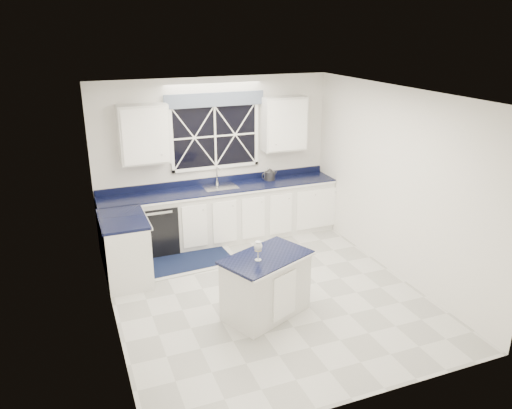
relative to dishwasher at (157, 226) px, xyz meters
name	(u,v)px	position (x,y,z in m)	size (l,w,h in m)	color
ground	(266,293)	(1.10, -1.95, -0.41)	(4.50, 4.50, 0.00)	#BCBCB7
back_wall	(215,159)	(1.10, 0.30, 0.94)	(4.00, 0.10, 2.70)	silver
base_cabinets	(206,221)	(0.77, -0.17, 0.04)	(3.99, 1.60, 0.90)	silver
countertop	(221,189)	(1.10, 0.00, 0.51)	(3.98, 0.64, 0.04)	black
dishwasher	(157,226)	(0.00, 0.00, 0.00)	(0.60, 0.58, 0.82)	black
window	(215,131)	(1.10, 0.25, 1.42)	(1.65, 0.09, 1.26)	black
upper_cabinets	(217,129)	(1.10, 0.13, 1.49)	(3.10, 0.34, 0.90)	silver
faucet	(217,175)	(1.10, 0.19, 0.69)	(0.05, 0.20, 0.30)	silver
island	(266,285)	(0.90, -2.42, 0.00)	(1.25, 1.03, 0.81)	silver
rug	(190,260)	(0.37, -0.60, -0.40)	(1.51, 0.98, 0.02)	#B0B0AB
kettle	(270,175)	(2.02, 0.10, 0.63)	(0.30, 0.19, 0.21)	#2F2F32
wine_glass	(258,247)	(0.77, -2.48, 0.57)	(0.10, 0.10, 0.24)	silver
soap_bottle	(267,173)	(2.01, 0.17, 0.63)	(0.09, 0.10, 0.21)	silver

